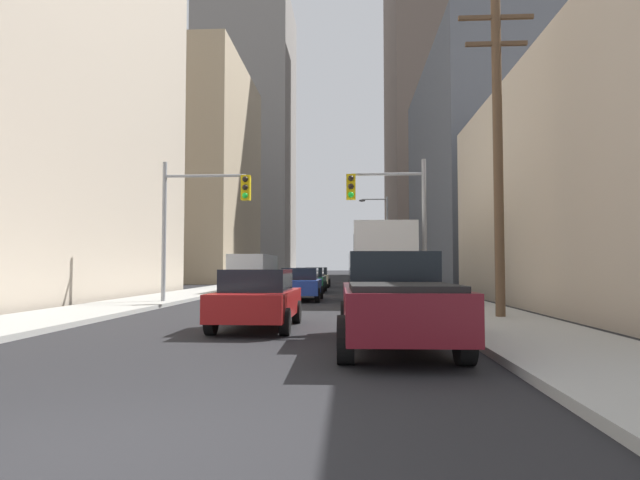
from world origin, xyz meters
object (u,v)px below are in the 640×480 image
object	(u,v)px
sedan_red	(258,299)
sedan_blue	(301,284)
sedan_green	(310,280)
sedan_black	(362,278)
city_bus	(381,260)
traffic_signal_near_left	(201,208)
sedan_beige	(317,277)
cargo_van_silver	(254,272)
traffic_signal_near_right	(391,207)
pickup_truck_maroon	(395,300)

from	to	relation	value
sedan_red	sedan_blue	world-z (taller)	same
sedan_red	sedan_green	xyz separation A→B (m)	(-0.10, 19.32, 0.00)
sedan_green	sedan_black	world-z (taller)	same
city_bus	traffic_signal_near_left	world-z (taller)	traffic_signal_near_left
city_bus	sedan_black	distance (m)	12.77
sedan_beige	city_bus	bearing A→B (deg)	-74.02
cargo_van_silver	sedan_red	bearing A→B (deg)	-79.36
sedan_green	traffic_signal_near_left	distance (m)	12.04
traffic_signal_near_right	sedan_red	bearing A→B (deg)	-115.72
sedan_blue	sedan_black	distance (m)	14.64
sedan_blue	sedan_beige	size ratio (longest dim) A/B	1.00
sedan_beige	traffic_signal_near_right	distance (m)	19.49
cargo_van_silver	sedan_green	size ratio (longest dim) A/B	1.25
sedan_green	traffic_signal_near_right	size ratio (longest dim) A/B	0.70
city_bus	traffic_signal_near_right	distance (m)	5.00
sedan_blue	sedan_green	distance (m)	8.00
sedan_red	traffic_signal_near_right	world-z (taller)	traffic_signal_near_right
sedan_red	pickup_truck_maroon	bearing A→B (deg)	-42.30
sedan_red	sedan_blue	bearing A→B (deg)	89.73
sedan_red	traffic_signal_near_right	distance (m)	9.83
pickup_truck_maroon	sedan_green	bearing A→B (deg)	98.56
pickup_truck_maroon	sedan_beige	distance (m)	30.27
city_bus	pickup_truck_maroon	world-z (taller)	city_bus
cargo_van_silver	sedan_blue	size ratio (longest dim) A/B	1.24
cargo_van_silver	sedan_red	world-z (taller)	cargo_van_silver
sedan_red	sedan_beige	bearing A→B (deg)	90.36
cargo_van_silver	traffic_signal_near_left	size ratio (longest dim) A/B	0.87
sedan_blue	city_bus	bearing A→B (deg)	22.50
traffic_signal_near_left	city_bus	bearing A→B (deg)	30.38
city_bus	sedan_black	xyz separation A→B (m)	(-0.68, 12.70, -1.16)
city_bus	sedan_black	size ratio (longest dim) A/B	2.75
sedan_green	sedan_blue	bearing A→B (deg)	-88.92
sedan_black	sedan_blue	bearing A→B (deg)	-102.48
cargo_van_silver	traffic_signal_near_left	world-z (taller)	traffic_signal_near_left
cargo_van_silver	sedan_blue	distance (m)	6.73
sedan_green	traffic_signal_near_left	bearing A→B (deg)	-108.94
sedan_blue	sedan_green	world-z (taller)	same
cargo_van_silver	sedan_beige	distance (m)	10.41
sedan_beige	sedan_red	bearing A→B (deg)	-89.64
cargo_van_silver	sedan_green	bearing A→B (deg)	34.44
sedan_blue	sedan_beige	bearing A→B (deg)	90.81
pickup_truck_maroon	traffic_signal_near_right	bearing A→B (deg)	86.08
city_bus	traffic_signal_near_left	bearing A→B (deg)	-149.62
sedan_black	city_bus	bearing A→B (deg)	-86.93
sedan_green	sedan_black	size ratio (longest dim) A/B	1.00
city_bus	sedan_black	world-z (taller)	city_bus
city_bus	traffic_signal_near_right	bearing A→B (deg)	-88.32
sedan_red	sedan_beige	xyz separation A→B (m)	(-0.17, 27.11, 0.00)
sedan_blue	sedan_black	size ratio (longest dim) A/B	1.00
city_bus	pickup_truck_maroon	distance (m)	15.91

